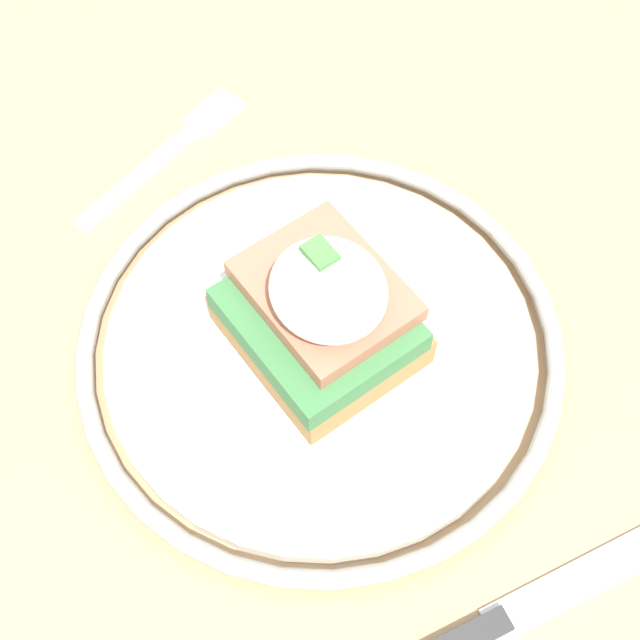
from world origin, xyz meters
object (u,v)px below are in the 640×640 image
plate (320,345)px  knife (507,618)px  fork (169,151)px  sandwich (321,311)px

plate → knife: plate is taller
knife → fork: bearing=176.2°
plate → knife: bearing=-4.9°
plate → fork: 0.17m
fork → knife: knife is taller
fork → knife: size_ratio=0.73×
plate → fork: plate is taller
fork → sandwich: bearing=-3.0°
sandwich → knife: bearing=-4.7°
plate → sandwich: (0.00, -0.00, 0.04)m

